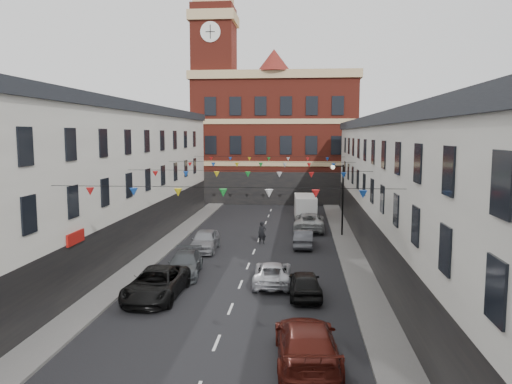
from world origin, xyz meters
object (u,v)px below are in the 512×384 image
(car_left_c, at_px, (156,284))
(car_right_f, at_px, (309,221))
(white_van, at_px, (305,207))
(pedestrian, at_px, (262,233))
(moving_car, at_px, (272,273))
(car_right_e, at_px, (304,238))
(car_right_d, at_px, (304,284))
(street_lamp, at_px, (340,190))
(car_right_c, at_px, (307,343))
(car_left_d, at_px, (185,264))
(car_left_e, at_px, (205,240))

(car_left_c, relative_size, car_right_f, 0.97)
(white_van, relative_size, pedestrian, 3.06)
(car_right_f, distance_m, moving_car, 16.46)
(car_right_e, relative_size, moving_car, 0.88)
(car_right_d, xyz_separation_m, car_right_f, (0.53, 18.40, 0.08))
(car_right_e, xyz_separation_m, car_right_f, (0.53, 6.76, 0.13))
(street_lamp, xyz_separation_m, car_right_c, (-2.91, -23.57, -3.09))
(car_left_d, height_order, moving_car, car_left_d)
(street_lamp, relative_size, moving_car, 1.31)
(pedestrian, bearing_deg, car_right_d, -92.13)
(car_right_f, bearing_deg, white_van, -85.12)
(car_right_c, xyz_separation_m, car_right_f, (0.48, 26.18, -0.02))
(car_left_c, xyz_separation_m, car_right_c, (7.72, -6.86, 0.05))
(car_right_c, relative_size, pedestrian, 3.21)
(car_right_c, bearing_deg, car_left_c, -45.69)
(street_lamp, bearing_deg, white_van, 108.01)
(car_left_d, distance_m, car_right_f, 16.86)
(car_right_d, height_order, car_right_f, car_right_f)
(car_right_d, bearing_deg, white_van, -95.36)
(car_right_f, bearing_deg, car_right_e, 87.24)
(car_left_d, distance_m, car_left_e, 6.33)
(moving_car, bearing_deg, car_left_d, -15.24)
(car_left_d, distance_m, white_van, 22.12)
(car_left_d, relative_size, car_left_e, 1.04)
(car_right_f, relative_size, moving_car, 1.25)
(car_right_f, bearing_deg, car_left_d, 64.41)
(car_right_d, distance_m, car_right_e, 11.64)
(car_right_f, bearing_deg, car_right_c, 90.63)
(car_left_d, bearing_deg, white_van, 64.62)
(street_lamp, distance_m, car_right_e, 6.04)
(car_left_e, relative_size, car_right_e, 1.13)
(street_lamp, xyz_separation_m, car_right_f, (-2.42, 2.61, -3.11))
(car_left_e, bearing_deg, car_right_c, -69.12)
(white_van, bearing_deg, car_left_c, -109.69)
(car_right_d, bearing_deg, pedestrian, -80.36)
(car_left_d, bearing_deg, car_left_c, -102.11)
(car_right_e, distance_m, moving_car, 9.71)
(car_left_e, distance_m, car_right_d, 12.11)
(street_lamp, bearing_deg, car_right_c, -97.04)
(street_lamp, height_order, car_right_e, street_lamp)
(car_left_d, bearing_deg, street_lamp, 44.81)
(car_left_d, distance_m, pedestrian, 9.83)
(car_right_e, height_order, pedestrian, pedestrian)
(street_lamp, xyz_separation_m, car_left_e, (-10.15, -6.05, -3.13))
(car_right_c, bearing_deg, car_right_d, -93.77)
(car_right_e, xyz_separation_m, pedestrian, (-3.21, 0.75, 0.21))
(car_left_c, distance_m, car_right_e, 14.72)
(moving_car, relative_size, white_van, 0.86)
(car_left_d, bearing_deg, car_left_e, 84.17)
(car_right_c, height_order, car_right_f, car_right_c)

